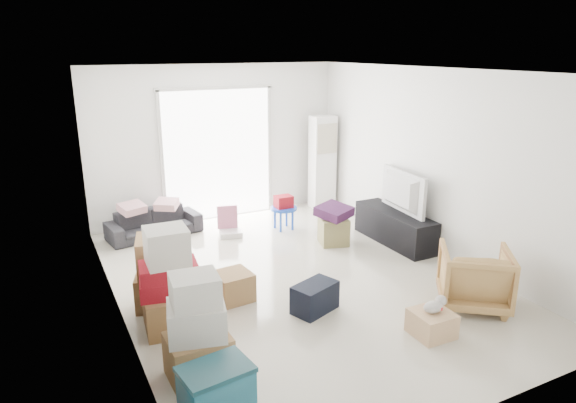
% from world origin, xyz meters
% --- Properties ---
extents(room_shell, '(4.98, 6.48, 3.18)m').
position_xyz_m(room_shell, '(0.00, 0.00, 1.35)').
color(room_shell, beige).
rests_on(room_shell, ground).
extents(sliding_door, '(2.10, 0.04, 2.33)m').
position_xyz_m(sliding_door, '(0.00, 2.98, 1.24)').
color(sliding_door, white).
rests_on(sliding_door, room_shell).
extents(ac_tower, '(0.45, 0.30, 1.75)m').
position_xyz_m(ac_tower, '(1.95, 2.65, 0.88)').
color(ac_tower, white).
rests_on(ac_tower, room_shell).
extents(tv_console, '(0.46, 1.53, 0.51)m').
position_xyz_m(tv_console, '(2.00, 0.48, 0.25)').
color(tv_console, black).
rests_on(tv_console, room_shell).
extents(television, '(0.74, 1.16, 0.15)m').
position_xyz_m(television, '(2.00, 0.48, 0.58)').
color(television, black).
rests_on(television, tv_console).
extents(sofa, '(1.53, 0.65, 0.58)m').
position_xyz_m(sofa, '(-1.31, 2.50, 0.29)').
color(sofa, '#2B2B31').
rests_on(sofa, room_shell).
extents(pillow_left, '(0.48, 0.43, 0.12)m').
position_xyz_m(pillow_left, '(-1.63, 2.49, 0.64)').
color(pillow_left, '#C89199').
rests_on(pillow_left, sofa).
extents(pillow_right, '(0.46, 0.44, 0.12)m').
position_xyz_m(pillow_right, '(-1.09, 2.45, 0.64)').
color(pillow_right, '#C89199').
rests_on(pillow_right, sofa).
extents(armchair, '(1.05, 1.04, 0.80)m').
position_xyz_m(armchair, '(1.53, -1.60, 0.40)').
color(armchair, tan).
rests_on(armchair, room_shell).
extents(storage_bins, '(0.58, 0.44, 0.62)m').
position_xyz_m(storage_bins, '(-1.90, -2.26, 0.31)').
color(storage_bins, '#165065').
rests_on(storage_bins, room_shell).
extents(box_stack_a, '(0.60, 0.53, 1.03)m').
position_xyz_m(box_stack_a, '(-1.80, -1.46, 0.46)').
color(box_stack_a, '#8F6240').
rests_on(box_stack_a, room_shell).
extents(box_stack_b, '(0.69, 0.63, 1.16)m').
position_xyz_m(box_stack_b, '(-1.80, -0.48, 0.50)').
color(box_stack_b, '#8F6240').
rests_on(box_stack_b, room_shell).
extents(box_stack_c, '(0.70, 0.64, 0.87)m').
position_xyz_m(box_stack_c, '(-1.77, 0.08, 0.42)').
color(box_stack_c, '#8F6240').
rests_on(box_stack_c, room_shell).
extents(loose_box, '(0.46, 0.46, 0.35)m').
position_xyz_m(loose_box, '(-0.96, -0.16, 0.17)').
color(loose_box, '#8F6240').
rests_on(loose_box, room_shell).
extents(duffel_bag, '(0.61, 0.48, 0.34)m').
position_xyz_m(duffel_bag, '(-0.21, -0.86, 0.17)').
color(duffel_bag, black).
rests_on(duffel_bag, room_shell).
extents(ottoman, '(0.52, 0.52, 0.42)m').
position_xyz_m(ottoman, '(1.12, 0.88, 0.21)').
color(ottoman, '#948F56').
rests_on(ottoman, room_shell).
extents(blanket, '(0.60, 0.60, 0.14)m').
position_xyz_m(blanket, '(1.12, 0.88, 0.49)').
color(blanket, '#3F1B43').
rests_on(blanket, ottoman).
extents(kids_table, '(0.45, 0.45, 0.59)m').
position_xyz_m(kids_table, '(0.72, 1.83, 0.41)').
color(kids_table, blue).
rests_on(kids_table, room_shell).
extents(toy_walker, '(0.42, 0.39, 0.48)m').
position_xyz_m(toy_walker, '(-0.20, 1.98, 0.13)').
color(toy_walker, silver).
rests_on(toy_walker, room_shell).
extents(wood_crate, '(0.42, 0.42, 0.27)m').
position_xyz_m(wood_crate, '(0.64, -1.89, 0.14)').
color(wood_crate, tan).
rests_on(wood_crate, room_shell).
extents(plush_bunny, '(0.31, 0.17, 0.15)m').
position_xyz_m(plush_bunny, '(0.67, -1.88, 0.34)').
color(plush_bunny, '#B2ADA8').
rests_on(plush_bunny, wood_crate).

